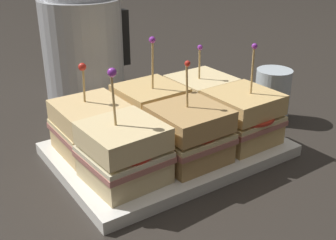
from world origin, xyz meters
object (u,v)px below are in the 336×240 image
drinking_glass (272,95)px  sandwich_front_left (124,153)px  serving_platter (168,149)px  sandwich_front_center (188,135)px  sandwich_back_center (151,110)px  sandwich_front_right (242,117)px  kettle_steel (83,46)px  sandwich_back_right (201,98)px  sandwich_back_left (91,127)px

drinking_glass → sandwich_front_left: bearing=-170.5°
serving_platter → sandwich_front_center: 0.07m
sandwich_back_center → drinking_glass: (0.24, -0.05, -0.01)m
sandwich_front_right → drinking_glass: sandwich_front_right is taller
kettle_steel → sandwich_front_left: bearing=-106.5°
sandwich_back_center → sandwich_back_right: (0.11, 0.00, -0.00)m
sandwich_back_left → sandwich_back_right: same height
serving_platter → sandwich_front_center: sandwich_front_center is taller
serving_platter → sandwich_back_right: (0.11, 0.05, 0.05)m
serving_platter → sandwich_back_right: bearing=26.5°
sandwich_front_center → sandwich_back_center: (0.00, 0.11, 0.00)m
sandwich_back_left → drinking_glass: (0.34, -0.05, -0.01)m
sandwich_front_left → sandwich_back_right: 0.24m
sandwich_front_right → sandwich_back_left: bearing=153.6°
drinking_glass → sandwich_front_center: bearing=-165.7°
serving_platter → kettle_steel: bearing=88.7°
sandwich_back_left → sandwich_front_center: bearing=-45.9°
sandwich_front_right → sandwich_back_right: 0.11m
sandwich_back_right → drinking_glass: 0.14m
sandwich_front_left → sandwich_front_center: size_ratio=1.06×
sandwich_back_center → kettle_steel: kettle_steel is taller
sandwich_back_right → sandwich_back_left: bearing=-179.6°
sandwich_front_left → drinking_glass: sandwich_front_left is taller
drinking_glass → kettle_steel: bearing=125.5°
serving_platter → sandwich_back_center: sandwich_back_center is taller
sandwich_back_left → kettle_steel: bearing=67.8°
sandwich_front_left → drinking_glass: (0.34, 0.06, -0.01)m
sandwich_back_left → sandwich_back_center: (0.11, -0.00, 0.00)m
sandwich_front_right → sandwich_front_left: bearing=179.5°
sandwich_back_right → serving_platter: bearing=-153.5°
sandwich_front_right → drinking_glass: 0.15m
sandwich_front_right → drinking_glass: (0.13, 0.06, -0.01)m
kettle_steel → sandwich_back_center: bearing=-91.2°
sandwich_front_center → sandwich_back_right: (0.11, 0.11, -0.00)m
sandwich_back_left → kettle_steel: (0.11, 0.28, 0.05)m
serving_platter → sandwich_front_left: sandwich_front_left is taller
sandwich_front_right → sandwich_back_center: size_ratio=0.97×
sandwich_front_right → sandwich_back_right: size_ratio=1.17×
sandwich_front_left → sandwich_front_center: sandwich_front_left is taller
sandwich_front_left → sandwich_back_left: 0.10m
sandwich_front_left → kettle_steel: size_ratio=0.67×
serving_platter → sandwich_back_center: size_ratio=2.11×
sandwich_front_center → kettle_steel: 0.39m
kettle_steel → drinking_glass: bearing=-54.5°
sandwich_front_center → sandwich_front_right: sandwich_front_right is taller
sandwich_front_center → drinking_glass: size_ratio=1.53×
sandwich_front_left → sandwich_front_right: size_ratio=0.99×
sandwich_back_left → sandwich_back_right: size_ratio=1.01×
drinking_glass → serving_platter: bearing=-178.5°
sandwich_back_left → sandwich_front_right: bearing=-26.4°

